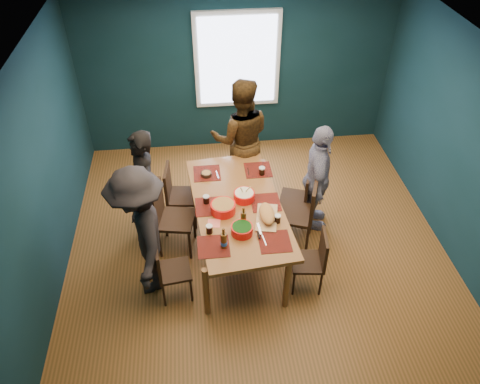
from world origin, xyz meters
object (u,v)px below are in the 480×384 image
at_px(chair_left_near, 167,267).
at_px(person_back, 241,138).
at_px(dining_table, 238,209).
at_px(chair_left_mid, 168,214).
at_px(chair_right_near, 315,257).
at_px(person_right, 317,179).
at_px(chair_left_far, 176,191).
at_px(person_far_left, 145,188).
at_px(bowl_salad, 223,207).
at_px(bowl_herbs, 242,229).
at_px(cutting_board, 267,215).
at_px(chair_right_far, 300,194).
at_px(person_near_left, 141,233).
at_px(chair_right_mid, 304,209).
at_px(bowl_dumpling, 244,196).

height_order(chair_left_near, person_back, person_back).
relative_size(dining_table, chair_left_mid, 2.16).
bearing_deg(chair_right_near, person_right, 83.25).
height_order(chair_left_far, person_far_left, person_far_left).
bearing_deg(bowl_salad, bowl_herbs, -64.92).
distance_m(person_right, cutting_board, 1.05).
relative_size(chair_right_far, person_near_left, 0.48).
xyz_separation_m(chair_right_near, person_back, (-0.66, 2.00, 0.43)).
xyz_separation_m(dining_table, person_back, (0.18, 1.32, 0.19)).
relative_size(dining_table, chair_left_near, 2.65).
height_order(chair_right_far, bowl_herbs, bowl_herbs).
xyz_separation_m(chair_right_near, person_near_left, (-2.00, 0.23, 0.39)).
bearing_deg(cutting_board, bowl_salad, 172.25).
xyz_separation_m(chair_left_far, chair_right_far, (1.70, -0.20, -0.05)).
bearing_deg(bowl_salad, chair_left_mid, 158.92).
distance_m(dining_table, person_right, 1.18).
xyz_separation_m(chair_right_mid, bowl_salad, (-1.05, -0.16, 0.27)).
bearing_deg(bowl_herbs, cutting_board, 34.06).
height_order(chair_left_near, chair_right_near, chair_right_near).
height_order(person_right, bowl_dumpling, person_right).
height_order(bowl_dumpling, cutting_board, bowl_dumpling).
relative_size(person_far_left, person_near_left, 0.94).
bearing_deg(chair_right_near, dining_table, 147.63).
bearing_deg(chair_right_mid, chair_left_near, -138.46).
relative_size(person_back, cutting_board, 2.95).
xyz_separation_m(chair_left_near, chair_right_near, (1.74, -0.03, 0.00)).
relative_size(chair_left_far, bowl_herbs, 3.57).
xyz_separation_m(dining_table, chair_right_far, (0.91, 0.48, -0.24)).
relative_size(chair_left_far, person_back, 0.50).
relative_size(chair_right_near, person_back, 0.46).
bearing_deg(chair_left_mid, person_right, 17.08).
relative_size(chair_left_near, bowl_salad, 2.71).
xyz_separation_m(dining_table, person_far_left, (-1.16, 0.44, 0.09)).
bearing_deg(dining_table, chair_left_near, -149.47).
bearing_deg(chair_right_mid, bowl_salad, -151.68).
bearing_deg(person_back, chair_right_mid, 121.43).
relative_size(person_far_left, cutting_board, 2.63).
distance_m(chair_left_near, person_near_left, 0.51).
distance_m(chair_left_mid, chair_right_mid, 1.75).
relative_size(chair_right_near, bowl_salad, 2.72).
bearing_deg(bowl_salad, chair_left_near, -142.41).
height_order(person_near_left, bowl_salad, person_near_left).
relative_size(chair_left_mid, bowl_herbs, 3.97).
bearing_deg(chair_left_mid, chair_left_near, -80.46).
bearing_deg(chair_right_mid, person_right, 75.21).
xyz_separation_m(chair_left_mid, chair_right_far, (1.80, 0.32, -0.11)).
distance_m(chair_left_far, bowl_salad, 1.04).
bearing_deg(chair_left_far, bowl_dumpling, -27.34).
bearing_deg(bowl_dumpling, dining_table, -132.82).
distance_m(person_near_left, cutting_board, 1.48).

